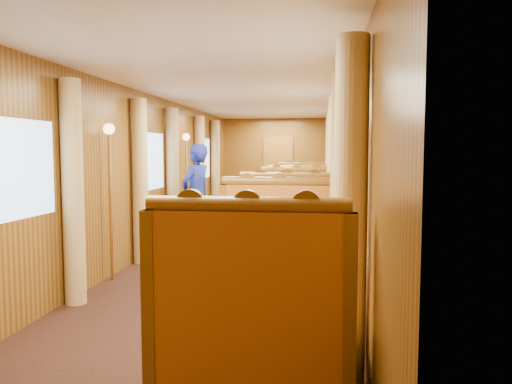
% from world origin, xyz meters
% --- Properties ---
extents(floor, '(3.00, 12.00, 0.01)m').
position_xyz_m(floor, '(0.00, 0.00, 0.00)').
color(floor, black).
rests_on(floor, ground).
extents(ceiling, '(3.00, 12.00, 0.01)m').
position_xyz_m(ceiling, '(0.00, 0.00, 2.50)').
color(ceiling, silver).
rests_on(ceiling, wall_left).
extents(wall_far, '(3.00, 0.01, 2.50)m').
position_xyz_m(wall_far, '(0.00, 6.00, 1.25)').
color(wall_far, brown).
rests_on(wall_far, floor).
extents(wall_left, '(0.01, 12.00, 2.50)m').
position_xyz_m(wall_left, '(-1.50, 0.00, 1.25)').
color(wall_left, brown).
rests_on(wall_left, floor).
extents(wall_right, '(0.01, 12.00, 2.50)m').
position_xyz_m(wall_right, '(1.50, 0.00, 1.25)').
color(wall_right, brown).
rests_on(wall_right, floor).
extents(doorway_far, '(0.80, 0.04, 2.00)m').
position_xyz_m(doorway_far, '(0.00, 5.97, 1.00)').
color(doorway_far, brown).
rests_on(doorway_far, floor).
extents(table_near, '(1.05, 0.72, 0.75)m').
position_xyz_m(table_near, '(0.75, -3.50, 0.38)').
color(table_near, white).
rests_on(table_near, floor).
extents(banquette_near_fwd, '(1.30, 0.55, 1.34)m').
position_xyz_m(banquette_near_fwd, '(0.75, -4.51, 0.42)').
color(banquette_near_fwd, '#A73F12').
rests_on(banquette_near_fwd, floor).
extents(banquette_near_aft, '(1.30, 0.55, 1.34)m').
position_xyz_m(banquette_near_aft, '(0.75, -2.49, 0.42)').
color(banquette_near_aft, '#A73F12').
rests_on(banquette_near_aft, floor).
extents(table_mid, '(1.05, 0.72, 0.75)m').
position_xyz_m(table_mid, '(0.75, 0.00, 0.38)').
color(table_mid, white).
rests_on(table_mid, floor).
extents(banquette_mid_fwd, '(1.30, 0.55, 1.34)m').
position_xyz_m(banquette_mid_fwd, '(0.75, -1.01, 0.42)').
color(banquette_mid_fwd, '#A73F12').
rests_on(banquette_mid_fwd, floor).
extents(banquette_mid_aft, '(1.30, 0.55, 1.34)m').
position_xyz_m(banquette_mid_aft, '(0.75, 1.01, 0.42)').
color(banquette_mid_aft, '#A73F12').
rests_on(banquette_mid_aft, floor).
extents(table_far, '(1.05, 0.72, 0.75)m').
position_xyz_m(table_far, '(0.75, 3.50, 0.38)').
color(table_far, white).
rests_on(table_far, floor).
extents(banquette_far_fwd, '(1.30, 0.55, 1.34)m').
position_xyz_m(banquette_far_fwd, '(0.75, 2.49, 0.42)').
color(banquette_far_fwd, '#A73F12').
rests_on(banquette_far_fwd, floor).
extents(banquette_far_aft, '(1.30, 0.55, 1.34)m').
position_xyz_m(banquette_far_aft, '(0.75, 4.51, 0.42)').
color(banquette_far_aft, '#A73F12').
rests_on(banquette_far_aft, floor).
extents(tea_tray, '(0.40, 0.35, 0.01)m').
position_xyz_m(tea_tray, '(0.62, -3.57, 0.76)').
color(tea_tray, silver).
rests_on(tea_tray, table_near).
extents(teapot_left, '(0.21, 0.18, 0.14)m').
position_xyz_m(teapot_left, '(0.56, -3.58, 0.82)').
color(teapot_left, silver).
rests_on(teapot_left, tea_tray).
extents(teapot_right, '(0.17, 0.14, 0.11)m').
position_xyz_m(teapot_right, '(0.69, -3.65, 0.81)').
color(teapot_right, silver).
rests_on(teapot_right, tea_tray).
extents(teapot_back, '(0.20, 0.16, 0.14)m').
position_xyz_m(teapot_back, '(0.67, -3.47, 0.82)').
color(teapot_back, silver).
rests_on(teapot_back, tea_tray).
extents(fruit_plate, '(0.24, 0.24, 0.05)m').
position_xyz_m(fruit_plate, '(1.03, -3.60, 0.77)').
color(fruit_plate, white).
rests_on(fruit_plate, table_near).
extents(cup_inboard, '(0.08, 0.08, 0.26)m').
position_xyz_m(cup_inboard, '(0.40, -3.35, 0.86)').
color(cup_inboard, white).
rests_on(cup_inboard, table_near).
extents(cup_outboard, '(0.08, 0.08, 0.26)m').
position_xyz_m(cup_outboard, '(0.43, -3.32, 0.86)').
color(cup_outboard, white).
rests_on(cup_outboard, table_near).
extents(rose_vase_mid, '(0.06, 0.06, 0.36)m').
position_xyz_m(rose_vase_mid, '(0.72, -0.04, 0.93)').
color(rose_vase_mid, silver).
rests_on(rose_vase_mid, table_mid).
extents(rose_vase_far, '(0.06, 0.06, 0.36)m').
position_xyz_m(rose_vase_far, '(0.79, 3.52, 0.93)').
color(rose_vase_far, silver).
rests_on(rose_vase_far, table_far).
extents(window_left_near, '(0.01, 1.20, 0.90)m').
position_xyz_m(window_left_near, '(-1.49, -3.50, 1.45)').
color(window_left_near, '#8DADD7').
rests_on(window_left_near, wall_left).
extents(curtain_left_near_b, '(0.22, 0.22, 2.35)m').
position_xyz_m(curtain_left_near_b, '(-1.38, -2.72, 1.18)').
color(curtain_left_near_b, tan).
rests_on(curtain_left_near_b, floor).
extents(window_right_near, '(0.01, 1.20, 0.90)m').
position_xyz_m(window_right_near, '(1.49, -3.50, 1.45)').
color(window_right_near, '#8DADD7').
rests_on(window_right_near, wall_right).
extents(curtain_right_near_a, '(0.22, 0.22, 2.35)m').
position_xyz_m(curtain_right_near_a, '(1.38, -4.28, 1.18)').
color(curtain_right_near_a, tan).
rests_on(curtain_right_near_a, floor).
extents(curtain_right_near_b, '(0.22, 0.22, 2.35)m').
position_xyz_m(curtain_right_near_b, '(1.38, -2.72, 1.18)').
color(curtain_right_near_b, tan).
rests_on(curtain_right_near_b, floor).
extents(window_left_mid, '(0.01, 1.20, 0.90)m').
position_xyz_m(window_left_mid, '(-1.49, 0.00, 1.45)').
color(window_left_mid, '#8DADD7').
rests_on(window_left_mid, wall_left).
extents(curtain_left_mid_a, '(0.22, 0.22, 2.35)m').
position_xyz_m(curtain_left_mid_a, '(-1.38, -0.78, 1.18)').
color(curtain_left_mid_a, tan).
rests_on(curtain_left_mid_a, floor).
extents(curtain_left_mid_b, '(0.22, 0.22, 2.35)m').
position_xyz_m(curtain_left_mid_b, '(-1.38, 0.78, 1.18)').
color(curtain_left_mid_b, tan).
rests_on(curtain_left_mid_b, floor).
extents(window_right_mid, '(0.01, 1.20, 0.90)m').
position_xyz_m(window_right_mid, '(1.49, 0.00, 1.45)').
color(window_right_mid, '#8DADD7').
rests_on(window_right_mid, wall_right).
extents(curtain_right_mid_a, '(0.22, 0.22, 2.35)m').
position_xyz_m(curtain_right_mid_a, '(1.38, -0.78, 1.18)').
color(curtain_right_mid_a, tan).
rests_on(curtain_right_mid_a, floor).
extents(curtain_right_mid_b, '(0.22, 0.22, 2.35)m').
position_xyz_m(curtain_right_mid_b, '(1.38, 0.78, 1.18)').
color(curtain_right_mid_b, tan).
rests_on(curtain_right_mid_b, floor).
extents(window_left_far, '(0.01, 1.20, 0.90)m').
position_xyz_m(window_left_far, '(-1.49, 3.50, 1.45)').
color(window_left_far, '#8DADD7').
rests_on(window_left_far, wall_left).
extents(curtain_left_far_a, '(0.22, 0.22, 2.35)m').
position_xyz_m(curtain_left_far_a, '(-1.38, 2.72, 1.18)').
color(curtain_left_far_a, tan).
rests_on(curtain_left_far_a, floor).
extents(curtain_left_far_b, '(0.22, 0.22, 2.35)m').
position_xyz_m(curtain_left_far_b, '(-1.38, 4.28, 1.18)').
color(curtain_left_far_b, tan).
rests_on(curtain_left_far_b, floor).
extents(window_right_far, '(0.01, 1.20, 0.90)m').
position_xyz_m(window_right_far, '(1.49, 3.50, 1.45)').
color(window_right_far, '#8DADD7').
rests_on(window_right_far, wall_right).
extents(curtain_right_far_a, '(0.22, 0.22, 2.35)m').
position_xyz_m(curtain_right_far_a, '(1.38, 2.72, 1.18)').
color(curtain_right_far_a, tan).
rests_on(curtain_right_far_a, floor).
extents(curtain_right_far_b, '(0.22, 0.22, 2.35)m').
position_xyz_m(curtain_right_far_b, '(1.38, 4.28, 1.18)').
color(curtain_right_far_b, tan).
rests_on(curtain_right_far_b, floor).
extents(sconce_left_fore, '(0.14, 0.14, 1.95)m').
position_xyz_m(sconce_left_fore, '(-1.40, -1.75, 1.38)').
color(sconce_left_fore, '#BF8C3F').
rests_on(sconce_left_fore, floor).
extents(sconce_right_fore, '(0.14, 0.14, 1.95)m').
position_xyz_m(sconce_right_fore, '(1.40, -1.75, 1.38)').
color(sconce_right_fore, '#BF8C3F').
rests_on(sconce_right_fore, floor).
extents(sconce_left_aft, '(0.14, 0.14, 1.95)m').
position_xyz_m(sconce_left_aft, '(-1.40, 1.75, 1.38)').
color(sconce_left_aft, '#BF8C3F').
rests_on(sconce_left_aft, floor).
extents(sconce_right_aft, '(0.14, 0.14, 1.95)m').
position_xyz_m(sconce_right_aft, '(1.40, 1.75, 1.38)').
color(sconce_right_aft, '#BF8C3F').
rests_on(sconce_right_aft, floor).
extents(steward, '(0.63, 0.74, 1.73)m').
position_xyz_m(steward, '(-0.86, 0.40, 0.87)').
color(steward, navy).
rests_on(steward, floor).
extents(passenger, '(0.40, 0.44, 0.76)m').
position_xyz_m(passenger, '(0.75, 0.74, 0.74)').
color(passenger, beige).
rests_on(passenger, banquette_mid_aft).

